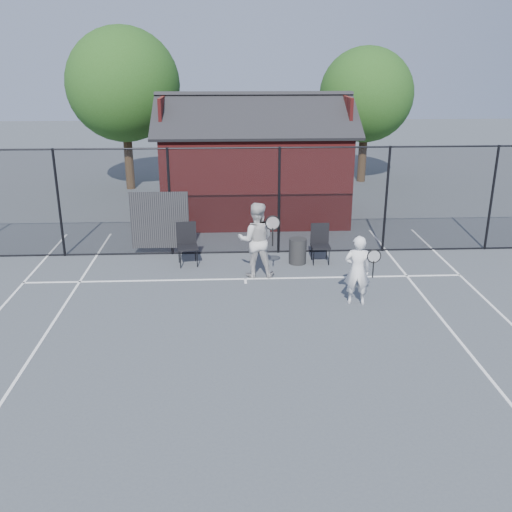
{
  "coord_description": "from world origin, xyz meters",
  "views": [
    {
      "loc": [
        -0.37,
        -10.29,
        5.32
      ],
      "look_at": [
        0.2,
        1.62,
        1.1
      ],
      "focal_mm": 40.0,
      "sensor_mm": 36.0,
      "label": 1
    }
  ],
  "objects_px": {
    "chair_left": "(187,245)",
    "waste_bin": "(298,251)",
    "clubhouse": "(254,170)",
    "chair_right": "(321,245)",
    "player_front": "(357,270)",
    "player_back": "(256,240)"
  },
  "relations": [
    {
      "from": "chair_left",
      "to": "waste_bin",
      "type": "relative_size",
      "value": 1.61
    },
    {
      "from": "chair_left",
      "to": "player_front",
      "type": "bearing_deg",
      "value": -43.75
    },
    {
      "from": "player_front",
      "to": "player_back",
      "type": "bearing_deg",
      "value": 139.96
    },
    {
      "from": "clubhouse",
      "to": "waste_bin",
      "type": "xyz_separation_m",
      "value": [
        0.94,
        -4.9,
        -1.26
      ]
    },
    {
      "from": "clubhouse",
      "to": "player_back",
      "type": "height_order",
      "value": "clubhouse"
    },
    {
      "from": "player_back",
      "to": "chair_right",
      "type": "distance_m",
      "value": 2.03
    },
    {
      "from": "player_back",
      "to": "waste_bin",
      "type": "xyz_separation_m",
      "value": [
        1.16,
        0.88,
        -0.61
      ]
    },
    {
      "from": "clubhouse",
      "to": "chair_left",
      "type": "height_order",
      "value": "clubhouse"
    },
    {
      "from": "player_front",
      "to": "chair_left",
      "type": "relative_size",
      "value": 1.45
    },
    {
      "from": "chair_left",
      "to": "waste_bin",
      "type": "distance_m",
      "value": 2.95
    },
    {
      "from": "clubhouse",
      "to": "chair_left",
      "type": "xyz_separation_m",
      "value": [
        -2.0,
        -4.9,
        -1.05
      ]
    },
    {
      "from": "waste_bin",
      "to": "chair_left",
      "type": "bearing_deg",
      "value": 180.0
    },
    {
      "from": "player_back",
      "to": "chair_left",
      "type": "distance_m",
      "value": 2.03
    },
    {
      "from": "clubhouse",
      "to": "chair_right",
      "type": "xyz_separation_m",
      "value": [
        1.56,
        -4.9,
        -1.09
      ]
    },
    {
      "from": "player_front",
      "to": "waste_bin",
      "type": "xyz_separation_m",
      "value": [
        -1.01,
        2.7,
        -0.46
      ]
    },
    {
      "from": "player_back",
      "to": "chair_left",
      "type": "bearing_deg",
      "value": 153.83
    },
    {
      "from": "player_front",
      "to": "chair_left",
      "type": "xyz_separation_m",
      "value": [
        -3.95,
        2.7,
        -0.25
      ]
    },
    {
      "from": "clubhouse",
      "to": "player_front",
      "type": "relative_size",
      "value": 4.06
    },
    {
      "from": "player_front",
      "to": "chair_left",
      "type": "distance_m",
      "value": 4.79
    },
    {
      "from": "chair_right",
      "to": "waste_bin",
      "type": "bearing_deg",
      "value": -179.85
    },
    {
      "from": "chair_left",
      "to": "waste_bin",
      "type": "xyz_separation_m",
      "value": [
        2.94,
        0.0,
        -0.21
      ]
    },
    {
      "from": "clubhouse",
      "to": "waste_bin",
      "type": "height_order",
      "value": "clubhouse"
    }
  ]
}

